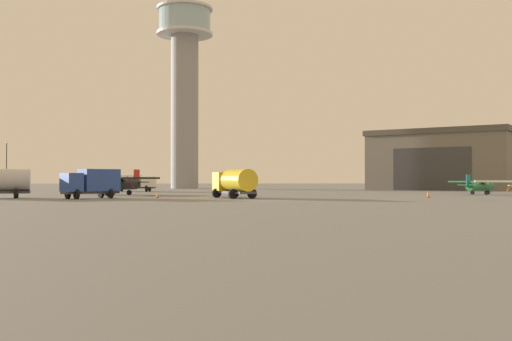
# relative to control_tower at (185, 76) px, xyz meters

# --- Properties ---
(ground_plane) EXTENTS (400.00, 400.00, 0.00)m
(ground_plane) POSITION_rel_control_tower_xyz_m (9.68, -68.88, -23.57)
(ground_plane) COLOR slate
(control_tower) EXTENTS (11.67, 11.67, 41.93)m
(control_tower) POSITION_rel_control_tower_xyz_m (0.00, 0.00, 0.00)
(control_tower) COLOR gray
(control_tower) RESTS_ON ground_plane
(hangar) EXTENTS (34.42, 34.09, 10.95)m
(hangar) POSITION_rel_control_tower_xyz_m (51.10, -13.75, -18.08)
(hangar) COLOR #6B665B
(hangar) RESTS_ON ground_plane
(airplane_black) EXTENTS (10.51, 8.38, 3.23)m
(airplane_black) POSITION_rel_control_tower_xyz_m (-4.85, -49.44, -22.07)
(airplane_black) COLOR black
(airplane_black) RESTS_ON ground_plane
(airplane_green) EXTENTS (6.67, 7.54, 2.54)m
(airplane_green) POSITION_rel_control_tower_xyz_m (40.44, -50.40, -22.39)
(airplane_green) COLOR #287A42
(airplane_green) RESTS_ON ground_plane
(truck_box_blue) EXTENTS (5.84, 5.26, 3.01)m
(truck_box_blue) POSITION_rel_control_tower_xyz_m (-5.62, -62.05, -21.90)
(truck_box_blue) COLOR #38383D
(truck_box_blue) RESTS_ON ground_plane
(truck_fuel_tanker_yellow) EXTENTS (4.71, 6.51, 3.01)m
(truck_fuel_tanker_yellow) POSITION_rel_control_tower_xyz_m (9.06, -62.08, -21.88)
(truck_fuel_tanker_yellow) COLOR #38383D
(truck_fuel_tanker_yellow) RESTS_ON ground_plane
(truck_box_white) EXTENTS (7.17, 3.66, 2.58)m
(truck_box_white) POSITION_rel_control_tower_xyz_m (-6.46, -29.15, -22.08)
(truck_box_white) COLOR #38383D
(truck_box_white) RESTS_ON ground_plane
(light_post_west) EXTENTS (0.44, 0.44, 8.60)m
(light_post_west) POSITION_rel_control_tower_xyz_m (-30.53, -16.37, -18.44)
(light_post_west) COLOR #38383D
(light_post_west) RESTS_ON ground_plane
(traffic_cone_near_right) EXTENTS (0.36, 0.36, 0.65)m
(traffic_cone_near_right) POSITION_rel_control_tower_xyz_m (0.84, -60.29, -23.26)
(traffic_cone_near_right) COLOR black
(traffic_cone_near_right) RESTS_ON ground_plane
(traffic_cone_mid_apron) EXTENTS (0.36, 0.36, 0.69)m
(traffic_cone_mid_apron) POSITION_rel_control_tower_xyz_m (30.16, -60.36, -23.23)
(traffic_cone_mid_apron) COLOR black
(traffic_cone_mid_apron) RESTS_ON ground_plane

